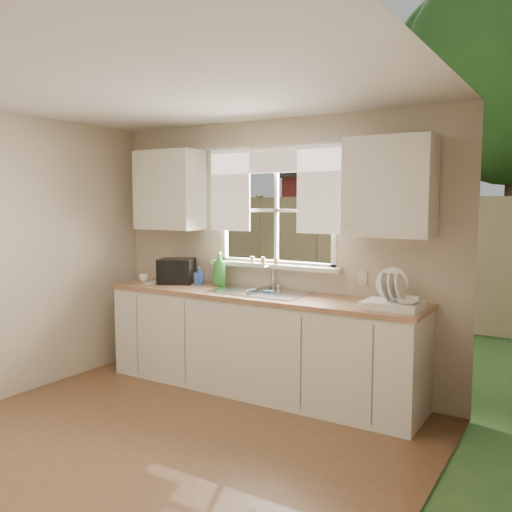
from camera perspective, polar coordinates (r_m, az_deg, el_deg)
The scene contains 21 objects.
ground at distance 3.92m, azimuth -13.65°, elevation -20.68°, with size 4.00×4.00×0.00m, color brown.
room_walls at distance 3.51m, azimuth -14.89°, elevation -2.63°, with size 3.62×4.02×2.50m.
ceiling at distance 3.60m, azimuth -14.64°, elevation 17.82°, with size 3.60×4.00×0.02m, color silver.
window at distance 5.12m, azimuth 2.06°, elevation 2.96°, with size 1.38×0.16×1.06m.
curtains at distance 5.07m, azimuth 1.79°, elevation 8.00°, with size 1.50×0.03×0.81m.
base_cabinets at distance 5.01m, azimuth 0.18°, elevation -9.28°, with size 3.00×0.62×0.87m, color white.
countertop at distance 4.91m, azimuth 0.18°, elevation -4.15°, with size 3.04×0.65×0.04m, color #A97854.
upper_cabinet_left at distance 5.64m, azimuth -9.12°, elevation 6.86°, with size 0.70×0.33×0.80m, color white.
upper_cabinet_right at distance 4.49m, azimuth 13.90°, elevation 7.05°, with size 0.70×0.33×0.80m, color white.
wall_outlet at distance 4.77m, azimuth 11.18°, elevation -2.25°, with size 0.08×0.01×0.12m, color beige.
sill_jars at distance 5.14m, azimuth 0.81°, elevation -0.44°, with size 0.30×0.04×0.06m.
backyard at distance 11.17m, azimuth 21.94°, elevation 14.26°, with size 20.00×10.00×6.13m.
sink at distance 4.95m, azimuth 0.38°, elevation -4.69°, with size 0.88×0.52×0.40m.
dish_rack at distance 4.34m, azimuth 14.20°, elevation -4.51°, with size 0.44×0.34×0.31m.
bowl at distance 4.25m, azimuth 15.60°, elevation -4.53°, with size 0.19×0.19×0.05m, color white.
soap_bottle_a at distance 5.30m, azimuth -3.83°, elevation -1.37°, with size 0.13×0.13×0.34m, color green.
soap_bottle_b at distance 5.41m, azimuth -6.01°, elevation -2.07°, with size 0.08×0.08×0.18m, color blue.
soap_bottle_c at distance 5.66m, azimuth -8.40°, elevation -1.86°, with size 0.13×0.13×0.16m, color beige.
saucer at distance 5.59m, azimuth -10.85°, elevation -2.77°, with size 0.17×0.17×0.01m, color white.
cup at distance 5.68m, azimuth -11.70°, elevation -2.29°, with size 0.10×0.10×0.08m, color white.
black_appliance at distance 5.55m, azimuth -8.36°, elevation -1.56°, with size 0.34×0.29×0.25m, color black.
Camera 1 is at (2.53, -2.45, 1.74)m, focal length 38.00 mm.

